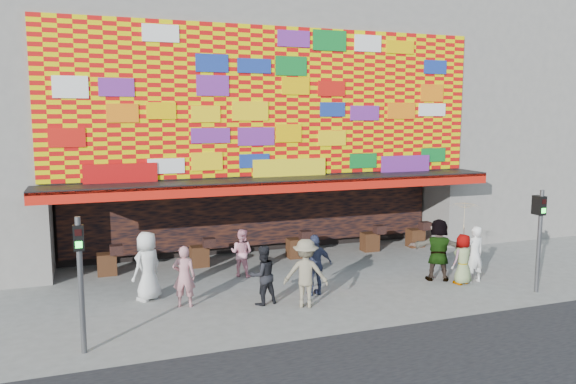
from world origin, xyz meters
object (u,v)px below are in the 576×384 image
Objects in this scene: ped_e at (315,265)px; ped_c at (263,275)px; ped_d at (306,273)px; ped_a at (147,266)px; ped_i at (242,253)px; ped_h at (474,254)px; parasol at (465,215)px; ped_f at (438,250)px; ped_g at (463,259)px; signal_right at (540,229)px; signal_left at (80,269)px; ped_b at (184,276)px.

ped_c is at bearing 4.31° from ped_e.
ped_d is 1.04m from ped_e.
ped_a is 1.27× the size of ped_i.
ped_e is (4.55, -1.18, -0.09)m from ped_a.
ped_a is 9.78m from ped_h.
ped_d is at bearing -176.88° from parasol.
ped_f is 0.78m from ped_g.
ped_a reaches higher than ped_e.
signal_right is 2.97m from ped_f.
ped_i is at bearing -26.23° from ped_h.
ped_c is at bearing 113.93° from ped_a.
ped_h is at bearing 176.42° from ped_f.
signal_right reaches higher than parasol.
signal_left is at bearing 21.80° from ped_a.
signal_right reaches higher than ped_i.
signal_left is 10.96m from parasol.
parasol reaches higher than ped_c.
ped_a is 1.26m from ped_b.
ped_c is 0.84× the size of ped_f.
ped_h is 0.98× the size of parasol.
ped_f is at bearing -31.56° from ped_h.
ped_f is 6.18m from ped_i.
ped_f reaches higher than ped_g.
ped_b is 3.26m from ped_d.
ped_b is at bearing 174.42° from parasol.
ped_h reaches higher than ped_g.
parasol reaches higher than ped_h.
ped_f reaches higher than ped_h.
ped_a is 1.05× the size of ped_d.
ped_g is at bearing -153.05° from ped_d.
ped_e is 1.01× the size of ped_h.
ped_g is 0.47m from ped_h.
signal_left reaches higher than ped_h.
ped_c is at bearing 20.38° from signal_left.
ped_g is at bearing 7.41° from signal_left.
ped_i is (0.17, 2.81, -0.05)m from ped_c.
ped_a is at bearing 62.28° from ped_i.
ped_f is at bearing -145.79° from ped_d.
ped_c is 1.67m from ped_e.
ped_e reaches higher than ped_h.
ped_g is at bearing -167.86° from ped_b.
parasol reaches higher than ped_g.
ped_c is (2.04, -0.52, -0.02)m from ped_b.
ped_h is at bearing -167.28° from ped_b.
ped_a reaches higher than ped_i.
ped_g is (8.32, -0.81, -0.06)m from ped_b.
signal_left is at bearing 58.85° from ped_b.
ped_i is (-0.86, 3.39, -0.16)m from ped_d.
ped_h is at bearing 126.36° from signal_right.
signal_left is at bearing 35.17° from ped_d.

